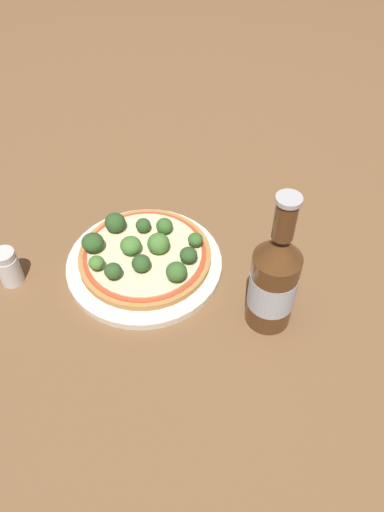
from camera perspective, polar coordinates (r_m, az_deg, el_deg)
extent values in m
plane|color=brown|center=(0.80, -5.95, -0.55)|extent=(3.00, 3.00, 0.00)
cylinder|color=silver|center=(0.79, -5.45, -0.90)|extent=(0.24, 0.24, 0.01)
cylinder|color=#B77F42|center=(0.78, -5.35, 0.03)|extent=(0.21, 0.21, 0.01)
cylinder|color=#B74728|center=(0.78, -5.38, 0.32)|extent=(0.19, 0.19, 0.00)
cylinder|color=beige|center=(0.78, -5.39, 0.38)|extent=(0.18, 0.18, 0.00)
cylinder|color=#6B8E51|center=(0.78, -3.81, 0.83)|extent=(0.01, 0.01, 0.01)
ellipsoid|color=#477A33|center=(0.77, -3.86, 1.44)|extent=(0.03, 0.03, 0.03)
cylinder|color=#6B8E51|center=(0.78, -6.95, 0.65)|extent=(0.01, 0.01, 0.01)
ellipsoid|color=#477A33|center=(0.77, -7.02, 1.22)|extent=(0.03, 0.03, 0.03)
cylinder|color=#6B8E51|center=(0.79, -11.16, 0.94)|extent=(0.01, 0.01, 0.01)
ellipsoid|color=#2D5123|center=(0.78, -11.29, 1.54)|extent=(0.03, 0.03, 0.03)
cylinder|color=#6B8E51|center=(0.75, -5.77, -1.35)|extent=(0.01, 0.01, 0.01)
ellipsoid|color=#2D5123|center=(0.74, -5.83, -0.83)|extent=(0.03, 0.03, 0.03)
cylinder|color=#6B8E51|center=(0.81, -5.55, 3.04)|extent=(0.01, 0.01, 0.01)
ellipsoid|color=#2D5123|center=(0.80, -5.60, 3.52)|extent=(0.02, 0.02, 0.02)
cylinder|color=#6B8E51|center=(0.82, -8.69, 3.19)|extent=(0.01, 0.01, 0.01)
ellipsoid|color=#2D5123|center=(0.81, -8.78, 3.80)|extent=(0.03, 0.03, 0.03)
cylinder|color=#6B8E51|center=(0.80, -3.15, 2.95)|extent=(0.01, 0.01, 0.01)
ellipsoid|color=#386628|center=(0.80, -3.18, 3.46)|extent=(0.03, 0.03, 0.03)
cylinder|color=#6B8E51|center=(0.73, -1.77, -2.42)|extent=(0.01, 0.01, 0.01)
ellipsoid|color=#386628|center=(0.73, -1.79, -1.80)|extent=(0.03, 0.03, 0.03)
cylinder|color=#6B8E51|center=(0.78, 0.39, 1.40)|extent=(0.01, 0.01, 0.01)
ellipsoid|color=#386628|center=(0.77, 0.39, 1.92)|extent=(0.02, 0.02, 0.02)
cylinder|color=#6B8E51|center=(0.74, -8.66, -2.35)|extent=(0.01, 0.01, 0.01)
ellipsoid|color=#2D5123|center=(0.74, -8.75, -1.82)|extent=(0.03, 0.03, 0.02)
cylinder|color=#6B8E51|center=(0.76, -0.40, -0.44)|extent=(0.01, 0.01, 0.01)
ellipsoid|color=#2D5123|center=(0.75, -0.41, 0.13)|extent=(0.03, 0.03, 0.02)
cylinder|color=#6B8E51|center=(0.76, -10.77, -1.25)|extent=(0.01, 0.01, 0.01)
ellipsoid|color=#477A33|center=(0.75, -10.88, -0.76)|extent=(0.02, 0.02, 0.02)
cylinder|color=#563319|center=(0.69, 9.21, -3.65)|extent=(0.06, 0.06, 0.13)
cylinder|color=#B2BCD1|center=(0.69, 9.24, -3.52)|extent=(0.07, 0.07, 0.06)
cone|color=#563319|center=(0.63, 10.10, 1.11)|extent=(0.06, 0.06, 0.04)
cylinder|color=#563319|center=(0.59, 10.68, 4.24)|extent=(0.03, 0.03, 0.06)
cylinder|color=#B2B2B7|center=(0.57, 11.11, 6.50)|extent=(0.03, 0.03, 0.01)
cylinder|color=silver|center=(0.80, -20.16, -1.47)|extent=(0.03, 0.03, 0.05)
cylinder|color=silver|center=(0.78, -20.74, 0.03)|extent=(0.03, 0.03, 0.01)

